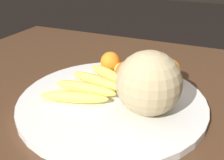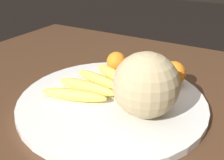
{
  "view_description": "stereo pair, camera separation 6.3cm",
  "coord_description": "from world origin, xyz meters",
  "px_view_note": "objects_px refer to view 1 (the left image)",
  "views": [
    {
      "loc": [
        0.15,
        -0.53,
        1.08
      ],
      "look_at": [
        -0.08,
        -0.01,
        0.8
      ],
      "focal_mm": 42.0,
      "sensor_mm": 36.0,
      "label": 1
    },
    {
      "loc": [
        0.21,
        -0.51,
        1.08
      ],
      "look_at": [
        -0.08,
        -0.01,
        0.8
      ],
      "focal_mm": 42.0,
      "sensor_mm": 36.0,
      "label": 2
    }
  ],
  "objects_px": {
    "orange_front_right": "(110,62)",
    "orange_side_extra": "(129,80)",
    "orange_front_left": "(157,79)",
    "kitchen_table": "(141,135)",
    "melon": "(149,83)",
    "banana_bunch": "(98,82)",
    "orange_back_right": "(148,70)",
    "orange_top_small": "(126,72)",
    "orange_mid_center": "(135,65)",
    "orange_back_left": "(169,70)",
    "fruit_bowl": "(112,100)"
  },
  "relations": [
    {
      "from": "orange_back_right",
      "to": "orange_side_extra",
      "type": "xyz_separation_m",
      "value": [
        -0.03,
        -0.08,
        -0.0
      ]
    },
    {
      "from": "orange_front_left",
      "to": "orange_top_small",
      "type": "height_order",
      "value": "orange_front_left"
    },
    {
      "from": "kitchen_table",
      "to": "orange_front_left",
      "type": "distance_m",
      "value": 0.15
    },
    {
      "from": "banana_bunch",
      "to": "orange_front_right",
      "type": "distance_m",
      "value": 0.11
    },
    {
      "from": "orange_mid_center",
      "to": "orange_back_left",
      "type": "height_order",
      "value": "orange_back_left"
    },
    {
      "from": "orange_front_right",
      "to": "orange_mid_center",
      "type": "height_order",
      "value": "orange_front_right"
    },
    {
      "from": "orange_front_right",
      "to": "orange_front_left",
      "type": "bearing_deg",
      "value": -23.35
    },
    {
      "from": "orange_mid_center",
      "to": "orange_side_extra",
      "type": "relative_size",
      "value": 0.92
    },
    {
      "from": "orange_front_left",
      "to": "orange_top_small",
      "type": "distance_m",
      "value": 0.09
    },
    {
      "from": "orange_back_right",
      "to": "orange_top_small",
      "type": "bearing_deg",
      "value": -150.94
    },
    {
      "from": "fruit_bowl",
      "to": "orange_back_left",
      "type": "relative_size",
      "value": 7.04
    },
    {
      "from": "orange_mid_center",
      "to": "orange_top_small",
      "type": "xyz_separation_m",
      "value": [
        -0.01,
        -0.06,
        0.0
      ]
    },
    {
      "from": "orange_top_small",
      "to": "orange_back_right",
      "type": "bearing_deg",
      "value": 29.06
    },
    {
      "from": "orange_front_left",
      "to": "orange_back_left",
      "type": "relative_size",
      "value": 1.0
    },
    {
      "from": "melon",
      "to": "banana_bunch",
      "type": "xyz_separation_m",
      "value": [
        -0.16,
        0.06,
        -0.06
      ]
    },
    {
      "from": "orange_front_left",
      "to": "orange_front_right",
      "type": "xyz_separation_m",
      "value": [
        -0.16,
        0.07,
        -0.0
      ]
    },
    {
      "from": "banana_bunch",
      "to": "orange_front_right",
      "type": "bearing_deg",
      "value": -71.54
    },
    {
      "from": "kitchen_table",
      "to": "orange_top_small",
      "type": "bearing_deg",
      "value": 132.11
    },
    {
      "from": "orange_front_right",
      "to": "orange_mid_center",
      "type": "xyz_separation_m",
      "value": [
        0.08,
        0.01,
        -0.0
      ]
    },
    {
      "from": "melon",
      "to": "orange_back_right",
      "type": "relative_size",
      "value": 2.23
    },
    {
      "from": "orange_front_right",
      "to": "orange_side_extra",
      "type": "xyz_separation_m",
      "value": [
        0.1,
        -0.1,
        0.0
      ]
    },
    {
      "from": "orange_front_right",
      "to": "orange_top_small",
      "type": "height_order",
      "value": "same"
    },
    {
      "from": "banana_bunch",
      "to": "orange_back_right",
      "type": "xyz_separation_m",
      "value": [
        0.11,
        0.09,
        0.02
      ]
    },
    {
      "from": "fruit_bowl",
      "to": "kitchen_table",
      "type": "bearing_deg",
      "value": 9.14
    },
    {
      "from": "orange_mid_center",
      "to": "orange_top_small",
      "type": "height_order",
      "value": "orange_top_small"
    },
    {
      "from": "orange_top_small",
      "to": "orange_front_right",
      "type": "bearing_deg",
      "value": 143.86
    },
    {
      "from": "orange_back_left",
      "to": "orange_back_right",
      "type": "bearing_deg",
      "value": -159.88
    },
    {
      "from": "fruit_bowl",
      "to": "orange_front_right",
      "type": "bearing_deg",
      "value": 115.17
    },
    {
      "from": "melon",
      "to": "orange_top_small",
      "type": "height_order",
      "value": "melon"
    },
    {
      "from": "orange_mid_center",
      "to": "orange_back_left",
      "type": "distance_m",
      "value": 0.1
    },
    {
      "from": "orange_mid_center",
      "to": "orange_back_right",
      "type": "distance_m",
      "value": 0.06
    },
    {
      "from": "orange_front_right",
      "to": "orange_top_small",
      "type": "distance_m",
      "value": 0.09
    },
    {
      "from": "orange_front_left",
      "to": "kitchen_table",
      "type": "bearing_deg",
      "value": -101.25
    },
    {
      "from": "banana_bunch",
      "to": "orange_back_left",
      "type": "distance_m",
      "value": 0.2
    },
    {
      "from": "banana_bunch",
      "to": "orange_back_right",
      "type": "relative_size",
      "value": 4.53
    },
    {
      "from": "fruit_bowl",
      "to": "orange_back_left",
      "type": "distance_m",
      "value": 0.19
    },
    {
      "from": "orange_front_left",
      "to": "orange_side_extra",
      "type": "xyz_separation_m",
      "value": [
        -0.07,
        -0.03,
        -0.0
      ]
    },
    {
      "from": "fruit_bowl",
      "to": "melon",
      "type": "height_order",
      "value": "melon"
    },
    {
      "from": "kitchen_table",
      "to": "melon",
      "type": "distance_m",
      "value": 0.18
    },
    {
      "from": "fruit_bowl",
      "to": "orange_top_small",
      "type": "distance_m",
      "value": 0.11
    },
    {
      "from": "kitchen_table",
      "to": "orange_front_left",
      "type": "xyz_separation_m",
      "value": [
        0.01,
        0.07,
        0.14
      ]
    },
    {
      "from": "orange_front_right",
      "to": "orange_back_left",
      "type": "height_order",
      "value": "orange_back_left"
    },
    {
      "from": "kitchen_table",
      "to": "orange_mid_center",
      "type": "xyz_separation_m",
      "value": [
        -0.07,
        0.15,
        0.13
      ]
    },
    {
      "from": "banana_bunch",
      "to": "orange_front_left",
      "type": "relative_size",
      "value": 4.42
    },
    {
      "from": "fruit_bowl",
      "to": "banana_bunch",
      "type": "relative_size",
      "value": 1.58
    },
    {
      "from": "orange_back_left",
      "to": "orange_front_left",
      "type": "bearing_deg",
      "value": -103.0
    },
    {
      "from": "orange_front_right",
      "to": "orange_back_right",
      "type": "height_order",
      "value": "orange_back_right"
    },
    {
      "from": "orange_side_extra",
      "to": "orange_mid_center",
      "type": "bearing_deg",
      "value": 100.59
    },
    {
      "from": "orange_front_right",
      "to": "orange_back_right",
      "type": "bearing_deg",
      "value": -10.08
    },
    {
      "from": "fruit_bowl",
      "to": "orange_back_left",
      "type": "height_order",
      "value": "orange_back_left"
    }
  ]
}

